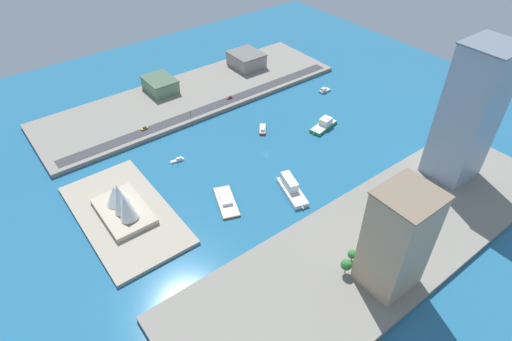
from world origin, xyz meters
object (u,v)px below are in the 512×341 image
at_px(ferry_green_doubledeck, 324,125).
at_px(pickup_red, 230,98).
at_px(taxi_yellow_cab, 144,128).
at_px(terminal_long_green, 160,84).
at_px(sailboat_small_white, 177,160).
at_px(apartment_midrise_tan, 397,240).
at_px(tugboat_red, 263,129).
at_px(opera_landmark, 122,204).
at_px(ferry_white_commuter, 291,188).
at_px(traffic_light_waterfront, 190,114).
at_px(carpark_squat_concrete, 246,59).
at_px(yacht_sleek_gray, 325,90).
at_px(tower_tall_glass, 469,114).
at_px(barge_flat_brown, 226,200).

xyz_separation_m(ferry_green_doubledeck, pickup_red, (70.05, 33.17, 1.52)).
bearing_deg(taxi_yellow_cab, terminal_long_green, -39.05).
bearing_deg(sailboat_small_white, apartment_midrise_tan, -167.14).
xyz_separation_m(tugboat_red, taxi_yellow_cab, (47.47, 67.35, 2.56)).
relative_size(apartment_midrise_tan, opera_landmark, 1.42).
relative_size(ferry_white_commuter, pickup_red, 6.18).
bearing_deg(tugboat_red, apartment_midrise_tan, 166.36).
bearing_deg(ferry_white_commuter, traffic_light_waterfront, 4.94).
bearing_deg(pickup_red, carpark_squat_concrete, -49.17).
xyz_separation_m(terminal_long_green, carpark_squat_concrete, (-6.00, -80.37, 0.77)).
bearing_deg(taxi_yellow_cab, ferry_white_commuter, -159.26).
height_order(yacht_sleek_gray, ferry_white_commuter, ferry_white_commuter).
height_order(sailboat_small_white, tower_tall_glass, tower_tall_glass).
height_order(ferry_white_commuter, pickup_red, ferry_white_commuter).
bearing_deg(sailboat_small_white, opera_landmark, 117.96).
bearing_deg(yacht_sleek_gray, tugboat_red, 100.31).
height_order(yacht_sleek_gray, taxi_yellow_cab, taxi_yellow_cab).
height_order(yacht_sleek_gray, ferry_green_doubledeck, ferry_green_doubledeck).
height_order(ferry_green_doubledeck, ferry_white_commuter, ferry_white_commuter).
distance_m(tugboat_red, traffic_light_waterfront, 52.98).
distance_m(yacht_sleek_gray, carpark_squat_concrete, 76.34).
xyz_separation_m(ferry_green_doubledeck, ferry_white_commuter, (-37.53, 63.43, 0.67)).
xyz_separation_m(ferry_white_commuter, tower_tall_glass, (-46.68, -86.83, 40.85)).
bearing_deg(ferry_white_commuter, ferry_green_doubledeck, -59.38).
xyz_separation_m(barge_flat_brown, apartment_midrise_tan, (-91.20, -28.56, 28.76)).
height_order(sailboat_small_white, traffic_light_waterfront, traffic_light_waterfront).
xyz_separation_m(ferry_white_commuter, opera_landmark, (41.40, 86.11, 5.99)).
bearing_deg(tugboat_red, opera_landmark, 99.86).
bearing_deg(tugboat_red, carpark_squat_concrete, -29.62).
bearing_deg(yacht_sleek_gray, apartment_midrise_tan, 144.38).
bearing_deg(tower_tall_glass, ferry_white_commuter, 61.74).
relative_size(ferry_white_commuter, traffic_light_waterfront, 4.51).
bearing_deg(ferry_green_doubledeck, opera_landmark, 88.52).
bearing_deg(tugboat_red, taxi_yellow_cab, 54.82).
relative_size(barge_flat_brown, terminal_long_green, 1.03).
distance_m(yacht_sleek_gray, terminal_long_green, 131.46).
xyz_separation_m(tugboat_red, ferry_white_commuter, (-60.93, 26.31, 1.69)).
distance_m(pickup_red, opera_landmark, 133.97).
bearing_deg(barge_flat_brown, terminal_long_green, -12.26).
height_order(tugboat_red, barge_flat_brown, tugboat_red).
height_order(tugboat_red, terminal_long_green, terminal_long_green).
distance_m(traffic_light_waterfront, opera_landmark, 97.31).
height_order(pickup_red, taxi_yellow_cab, taxi_yellow_cab).
distance_m(apartment_midrise_tan, taxi_yellow_cab, 188.17).
bearing_deg(ferry_green_doubledeck, barge_flat_brown, 102.07).
relative_size(tugboat_red, pickup_red, 2.68).
relative_size(tower_tall_glass, apartment_midrise_tan, 1.52).
height_order(tugboat_red, sailboat_small_white, sailboat_small_white).
height_order(carpark_squat_concrete, pickup_red, carpark_squat_concrete).
distance_m(ferry_green_doubledeck, carpark_squat_concrete, 109.14).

